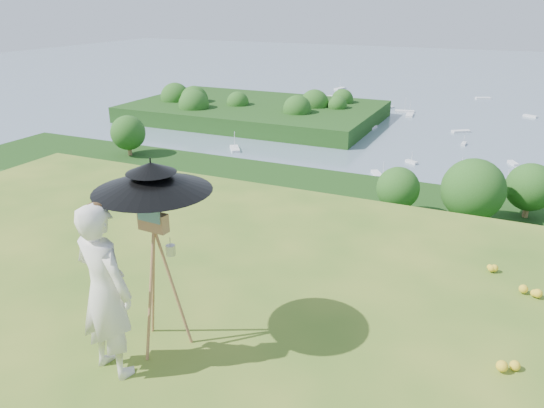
% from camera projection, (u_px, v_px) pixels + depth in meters
% --- Properties ---
extents(shoreline_tier, '(170.00, 28.00, 8.00)m').
position_uv_depth(shoreline_tier, '(461.00, 275.00, 81.41)').
color(shoreline_tier, '#6E6558').
rests_on(shoreline_tier, bay_water).
extents(bay_water, '(700.00, 700.00, 0.00)m').
position_uv_depth(bay_water, '(506.00, 95.00, 220.60)').
color(bay_water, slate).
rests_on(bay_water, ground).
extents(peninsula, '(90.00, 60.00, 12.00)m').
position_uv_depth(peninsula, '(254.00, 104.00, 175.75)').
color(peninsula, '#16320D').
rests_on(peninsula, bay_water).
extents(slope_trees, '(110.00, 50.00, 6.00)m').
position_uv_depth(slope_trees, '(438.00, 264.00, 39.89)').
color(slope_trees, '#245419').
rests_on(slope_trees, forest_slope).
extents(harbor_town, '(110.00, 22.00, 5.00)m').
position_uv_depth(harbor_town, '(467.00, 236.00, 79.05)').
color(harbor_town, silver).
rests_on(harbor_town, shoreline_tier).
extents(moored_boats, '(140.00, 140.00, 0.70)m').
position_uv_depth(moored_boats, '(451.00, 132.00, 158.32)').
color(moored_boats, white).
rests_on(moored_boats, bay_water).
extents(painter, '(0.76, 0.57, 1.88)m').
position_uv_depth(painter, '(105.00, 291.00, 5.27)').
color(painter, silver).
rests_on(painter, ground).
extents(field_easel, '(0.71, 0.71, 1.75)m').
position_uv_depth(field_easel, '(158.00, 276.00, 5.68)').
color(field_easel, '#9F6443').
rests_on(field_easel, ground).
extents(sun_umbrella, '(1.44, 1.44, 0.74)m').
position_uv_depth(sun_umbrella, '(153.00, 193.00, 5.37)').
color(sun_umbrella, black).
rests_on(sun_umbrella, field_easel).
extents(painter_cap, '(0.21, 0.24, 0.10)m').
position_uv_depth(painter_cap, '(94.00, 208.00, 4.95)').
color(painter_cap, '#D77689').
rests_on(painter_cap, painter).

